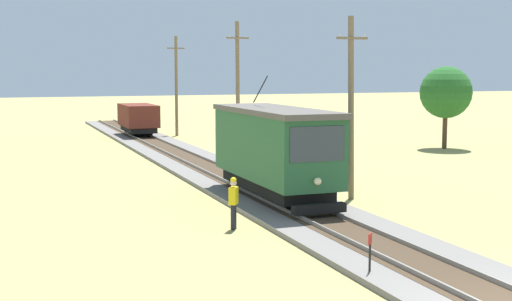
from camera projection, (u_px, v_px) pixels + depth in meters
red_tram at (275, 148)px, 28.11m from camera, size 2.60×8.54×4.79m
freight_car at (138, 118)px, 54.80m from camera, size 2.40×5.20×2.31m
utility_pole_near_tram at (351, 106)px, 28.64m from camera, size 1.40×0.50×7.54m
utility_pole_mid at (238, 89)px, 41.90m from camera, size 1.40×0.42×8.23m
utility_pole_far at (176, 85)px, 56.03m from camera, size 1.40×0.28×8.02m
trackside_signal_marker at (370, 253)px, 17.90m from camera, size 0.21×0.21×1.18m
track_worker at (234, 201)px, 23.33m from camera, size 0.42×0.45×1.78m
second_worker at (324, 166)px, 31.84m from camera, size 0.42×0.32×1.78m
tree_right_near at (446, 93)px, 46.93m from camera, size 3.51×3.51×5.58m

